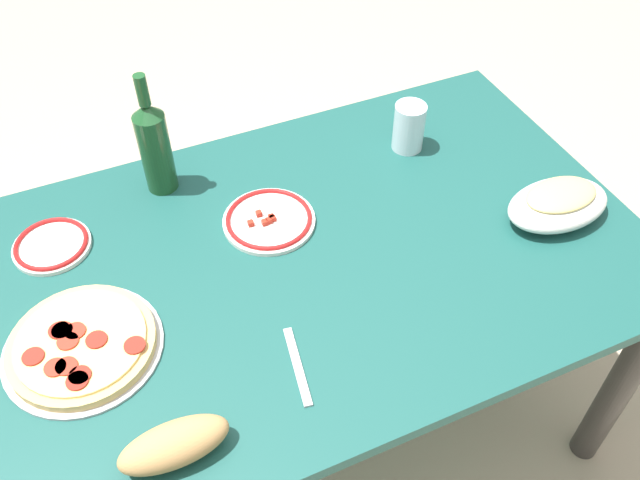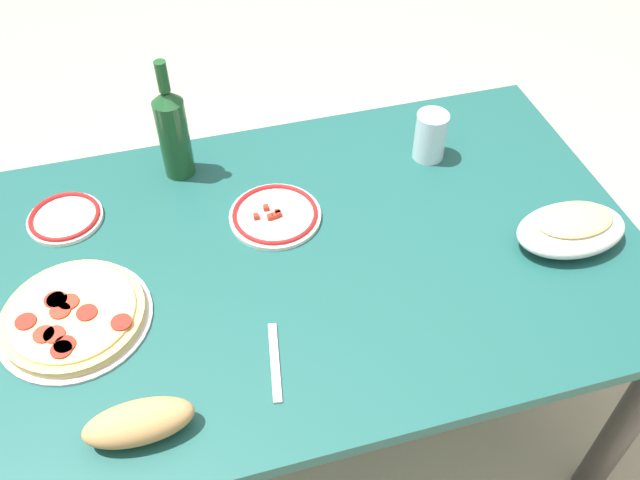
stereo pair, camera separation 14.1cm
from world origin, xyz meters
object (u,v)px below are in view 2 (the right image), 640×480
object	(u,v)px
side_plate_far	(65,218)
bread_loaf	(139,423)
pepperoni_pizza	(73,316)
side_plate_near	(275,215)
dining_table	(320,282)
baked_pasta_dish	(572,228)
wine_bottle	(173,131)
water_glass	(430,136)

from	to	relation	value
side_plate_far	bread_loaf	size ratio (longest dim) A/B	0.88
pepperoni_pizza	side_plate_far	distance (m)	0.29
side_plate_near	side_plate_far	distance (m)	0.46
side_plate_near	bread_loaf	world-z (taller)	bread_loaf
dining_table	baked_pasta_dish	distance (m)	0.55
pepperoni_pizza	bread_loaf	size ratio (longest dim) A/B	1.60
side_plate_near	wine_bottle	bearing A→B (deg)	-49.65
wine_bottle	bread_loaf	distance (m)	0.68
side_plate_near	bread_loaf	xyz separation A→B (m)	(0.33, 0.44, 0.03)
pepperoni_pizza	side_plate_near	bearing A→B (deg)	-158.59
side_plate_far	bread_loaf	bearing A→B (deg)	101.55
dining_table	bread_loaf	world-z (taller)	bread_loaf
side_plate_far	bread_loaf	xyz separation A→B (m)	(-0.11, 0.56, 0.03)
wine_bottle	side_plate_far	xyz separation A→B (m)	(0.27, 0.10, -0.11)
water_glass	side_plate_near	world-z (taller)	water_glass
bread_loaf	side_plate_near	bearing A→B (deg)	-126.88
wine_bottle	side_plate_near	size ratio (longest dim) A/B	1.46
wine_bottle	pepperoni_pizza	bearing A→B (deg)	56.40
pepperoni_pizza	bread_loaf	bearing A→B (deg)	110.67
water_glass	side_plate_near	distance (m)	0.42
side_plate_far	side_plate_near	bearing A→B (deg)	165.37
pepperoni_pizza	side_plate_far	xyz separation A→B (m)	(0.01, -0.29, -0.01)
dining_table	side_plate_far	bearing A→B (deg)	-24.57
wine_bottle	bread_loaf	size ratio (longest dim) A/B	1.60
water_glass	side_plate_near	bearing A→B (deg)	15.10
pepperoni_pizza	side_plate_near	size ratio (longest dim) A/B	1.45
dining_table	baked_pasta_dish	world-z (taller)	baked_pasta_dish
wine_bottle	water_glass	world-z (taller)	wine_bottle
wine_bottle	bread_loaf	world-z (taller)	wine_bottle
side_plate_near	pepperoni_pizza	bearing A→B (deg)	21.41
water_glass	pepperoni_pizza	bearing A→B (deg)	18.42
side_plate_near	bread_loaf	bearing A→B (deg)	53.12
water_glass	side_plate_far	size ratio (longest dim) A/B	0.74
pepperoni_pizza	side_plate_far	bearing A→B (deg)	-87.69
bread_loaf	pepperoni_pizza	bearing A→B (deg)	-69.33
pepperoni_pizza	side_plate_near	world-z (taller)	pepperoni_pizza
water_glass	dining_table	bearing A→B (deg)	34.26
water_glass	wine_bottle	bearing A→B (deg)	-10.01
pepperoni_pizza	water_glass	size ratio (longest dim) A/B	2.46
baked_pasta_dish	water_glass	world-z (taller)	water_glass
dining_table	pepperoni_pizza	bearing A→B (deg)	5.81
side_plate_near	side_plate_far	xyz separation A→B (m)	(0.45, -0.12, -0.00)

